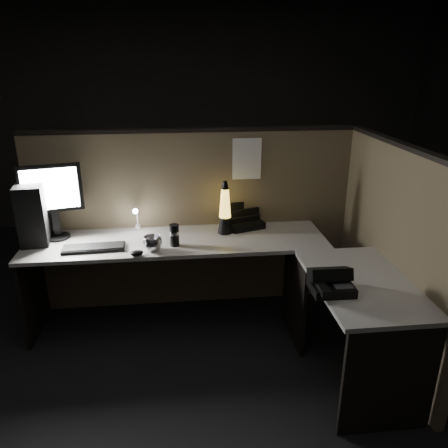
{
  "coord_description": "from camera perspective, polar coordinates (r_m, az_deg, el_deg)",
  "views": [
    {
      "loc": [
        -0.13,
        -2.53,
        2.04
      ],
      "look_at": [
        0.19,
        0.35,
        0.94
      ],
      "focal_mm": 35.0,
      "sensor_mm": 36.0,
      "label": 1
    }
  ],
  "objects": [
    {
      "name": "pc_tower",
      "position": [
        3.62,
        -23.51,
        1.62
      ],
      "size": [
        0.25,
        0.45,
        0.45
      ],
      "primitive_type": "cube",
      "rotation": [
        0.0,
        0.0,
        0.13
      ],
      "color": "black",
      "rests_on": "desk"
    },
    {
      "name": "keyboard",
      "position": [
        3.34,
        -16.63,
        -3.02
      ],
      "size": [
        0.45,
        0.17,
        0.02
      ],
      "primitive_type": "cube",
      "rotation": [
        0.0,
        0.0,
        0.05
      ],
      "color": "black",
      "rests_on": "desk"
    },
    {
      "name": "steel_mug",
      "position": [
        3.21,
        -9.31,
        -2.52
      ],
      "size": [
        0.14,
        0.14,
        0.11
      ],
      "primitive_type": "imported",
      "rotation": [
        0.0,
        0.0,
        -0.02
      ],
      "color": "silver",
      "rests_on": "desk"
    },
    {
      "name": "travel_mug",
      "position": [
        3.26,
        -6.5,
        -1.46
      ],
      "size": [
        0.07,
        0.07,
        0.17
      ],
      "primitive_type": "cylinder",
      "color": "black",
      "rests_on": "desk"
    },
    {
      "name": "figurine",
      "position": [
        3.64,
        3.56,
        0.56
      ],
      "size": [
        0.06,
        0.06,
        0.06
      ],
      "primitive_type": "sphere",
      "color": "yellow",
      "rests_on": "desk"
    },
    {
      "name": "desk_phone",
      "position": [
        2.71,
        13.69,
        -7.32
      ],
      "size": [
        0.25,
        0.27,
        0.15
      ],
      "rotation": [
        0.0,
        0.0,
        -0.02
      ],
      "color": "black",
      "rests_on": "desk"
    },
    {
      "name": "partition_back",
      "position": [
        3.69,
        -3.88,
        0.32
      ],
      "size": [
        2.66,
        0.06,
        1.5
      ],
      "primitive_type": "cube",
      "color": "brown",
      "rests_on": "ground"
    },
    {
      "name": "pinned_paper",
      "position": [
        3.55,
        3.01,
        8.49
      ],
      "size": [
        0.23,
        0.0,
        0.33
      ],
      "primitive_type": "cube",
      "color": "white",
      "rests_on": "partition_back"
    },
    {
      "name": "floor",
      "position": [
        3.25,
        -2.72,
        -18.08
      ],
      "size": [
        6.0,
        6.0,
        0.0
      ],
      "primitive_type": "plane",
      "color": "black",
      "rests_on": "ground"
    },
    {
      "name": "desk",
      "position": [
        3.15,
        0.07,
        -6.72
      ],
      "size": [
        2.6,
        1.6,
        0.73
      ],
      "color": "#B1AEA7",
      "rests_on": "ground"
    },
    {
      "name": "lava_lamp",
      "position": [
        3.44,
        0.13,
        1.6
      ],
      "size": [
        0.11,
        0.11,
        0.43
      ],
      "color": "black",
      "rests_on": "desk"
    },
    {
      "name": "clip_lamp",
      "position": [
        3.56,
        -11.35,
        0.97
      ],
      "size": [
        0.04,
        0.16,
        0.21
      ],
      "color": "white",
      "rests_on": "desk"
    },
    {
      "name": "organizer",
      "position": [
        3.63,
        2.59,
        0.45
      ],
      "size": [
        0.34,
        0.32,
        0.21
      ],
      "rotation": [
        0.0,
        0.0,
        0.31
      ],
      "color": "black",
      "rests_on": "desk"
    },
    {
      "name": "room_shell",
      "position": [
        2.57,
        -3.34,
        11.39
      ],
      "size": [
        6.0,
        6.0,
        6.0
      ],
      "color": "silver",
      "rests_on": "ground"
    },
    {
      "name": "mouse",
      "position": [
        3.16,
        -11.32,
        -3.73
      ],
      "size": [
        0.11,
        0.1,
        0.04
      ],
      "primitive_type": "ellipsoid",
      "rotation": [
        0.0,
        0.0,
        0.38
      ],
      "color": "black",
      "rests_on": "desk"
    },
    {
      "name": "monitor",
      "position": [
        3.54,
        -21.56,
        3.59
      ],
      "size": [
        0.45,
        0.19,
        0.58
      ],
      "rotation": [
        0.0,
        0.0,
        0.23
      ],
      "color": "black",
      "rests_on": "desk"
    },
    {
      "name": "partition_right",
      "position": [
        3.27,
        20.89,
        -3.84
      ],
      "size": [
        0.06,
        1.66,
        1.5
      ],
      "primitive_type": "cube",
      "color": "brown",
      "rests_on": "ground"
    }
  ]
}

